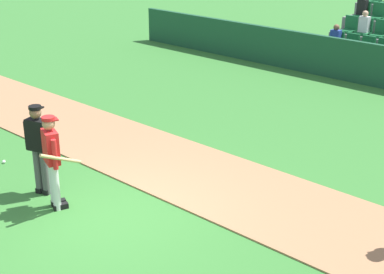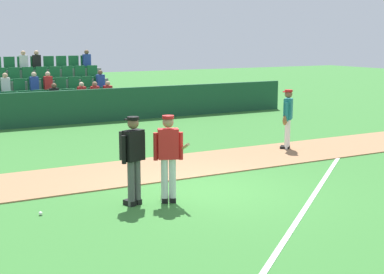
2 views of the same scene
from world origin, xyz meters
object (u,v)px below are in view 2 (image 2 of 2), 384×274
at_px(batter_red_jersey, 169,155).
at_px(baseball, 41,213).
at_px(umpire_home_plate, 133,155).
at_px(runner_teal_jersey, 288,117).

distance_m(batter_red_jersey, baseball, 2.67).
relative_size(umpire_home_plate, runner_teal_jersey, 1.00).
xyz_separation_m(batter_red_jersey, umpire_home_plate, (-0.68, 0.19, 0.03)).
bearing_deg(umpire_home_plate, runner_teal_jersey, 25.97).
height_order(runner_teal_jersey, baseball, runner_teal_jersey).
height_order(batter_red_jersey, runner_teal_jersey, same).
bearing_deg(runner_teal_jersey, baseball, -160.66).
xyz_separation_m(batter_red_jersey, runner_teal_jersey, (5.46, 3.18, -0.01)).
bearing_deg(batter_red_jersey, runner_teal_jersey, 30.25).
xyz_separation_m(batter_red_jersey, baseball, (-2.47, 0.40, -0.93)).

